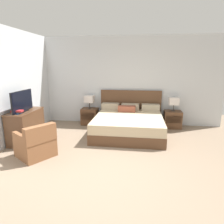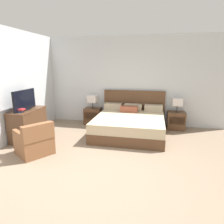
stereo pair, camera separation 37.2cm
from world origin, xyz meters
name	(u,v)px [view 1 (the left image)]	position (x,y,z in m)	size (l,w,h in m)	color
ground_plane	(105,175)	(0.00, 0.00, 0.00)	(10.22, 10.22, 0.00)	#84705B
wall_back	(123,81)	(0.00, 3.44, 1.44)	(6.44, 0.06, 2.89)	silver
wall_left	(11,86)	(-2.65, 1.40, 1.44)	(0.06, 5.21, 2.89)	silver
bed	(129,123)	(0.29, 2.39, 0.30)	(2.00, 2.09, 1.15)	brown
nightstand_left	(90,116)	(-1.07, 3.13, 0.27)	(0.53, 0.44, 0.55)	brown
nightstand_right	(173,119)	(1.65, 3.13, 0.27)	(0.53, 0.44, 0.55)	brown
table_lamp_left	(89,99)	(-1.07, 3.13, 0.86)	(0.30, 0.30, 0.43)	#332D28
table_lamp_right	(174,101)	(1.65, 3.13, 0.86)	(0.30, 0.30, 0.43)	#332D28
dresser	(26,126)	(-2.34, 1.38, 0.42)	(0.52, 1.09, 0.82)	brown
tv	(22,101)	(-2.34, 1.32, 1.08)	(0.18, 0.87, 0.53)	black
book_red_cover	(17,113)	(-2.33, 1.06, 0.84)	(0.18, 0.15, 0.03)	#234C8E
book_blue_cover	(17,112)	(-2.33, 1.06, 0.86)	(0.21, 0.14, 0.03)	#383333
book_small_top	(17,111)	(-2.32, 1.06, 0.89)	(0.25, 0.15, 0.04)	#B7282D
armchair_by_window	(36,144)	(-1.62, 0.56, 0.28)	(0.95, 0.95, 0.76)	brown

